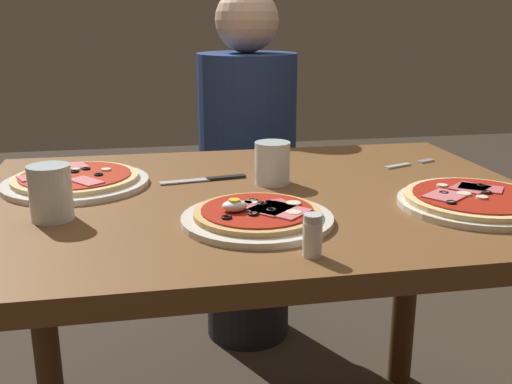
{
  "coord_description": "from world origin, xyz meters",
  "views": [
    {
      "loc": [
        -0.22,
        -1.16,
        1.09
      ],
      "look_at": [
        -0.02,
        -0.09,
        0.77
      ],
      "focal_mm": 41.95,
      "sensor_mm": 36.0,
      "label": 1
    }
  ],
  "objects_px": {
    "pizza_across_left": "(475,201)",
    "pizza_foreground": "(257,216)",
    "pizza_across_right": "(76,180)",
    "fork": "(406,164)",
    "water_glass_far": "(51,196)",
    "salt_shaker": "(312,236)",
    "water_glass_near": "(272,166)",
    "knife": "(209,179)",
    "dining_table": "(258,246)",
    "diner_person": "(247,181)"
  },
  "relations": [
    {
      "from": "dining_table",
      "to": "water_glass_near",
      "type": "bearing_deg",
      "value": 58.31
    },
    {
      "from": "water_glass_near",
      "to": "knife",
      "type": "relative_size",
      "value": 0.47
    },
    {
      "from": "knife",
      "to": "dining_table",
      "type": "bearing_deg",
      "value": -54.33
    },
    {
      "from": "pizza_foreground",
      "to": "knife",
      "type": "relative_size",
      "value": 1.38
    },
    {
      "from": "dining_table",
      "to": "knife",
      "type": "relative_size",
      "value": 5.91
    },
    {
      "from": "water_glass_far",
      "to": "salt_shaker",
      "type": "height_order",
      "value": "water_glass_far"
    },
    {
      "from": "knife",
      "to": "water_glass_far",
      "type": "bearing_deg",
      "value": -145.16
    },
    {
      "from": "water_glass_far",
      "to": "pizza_foreground",
      "type": "bearing_deg",
      "value": -13.33
    },
    {
      "from": "pizza_across_left",
      "to": "knife",
      "type": "distance_m",
      "value": 0.56
    },
    {
      "from": "pizza_across_right",
      "to": "salt_shaker",
      "type": "bearing_deg",
      "value": -50.43
    },
    {
      "from": "knife",
      "to": "diner_person",
      "type": "bearing_deg",
      "value": 72.71
    },
    {
      "from": "dining_table",
      "to": "water_glass_far",
      "type": "xyz_separation_m",
      "value": [
        -0.39,
        -0.09,
        0.16
      ]
    },
    {
      "from": "pizza_foreground",
      "to": "pizza_across_left",
      "type": "height_order",
      "value": "pizza_foreground"
    },
    {
      "from": "dining_table",
      "to": "fork",
      "type": "bearing_deg",
      "value": 22.93
    },
    {
      "from": "water_glass_near",
      "to": "fork",
      "type": "relative_size",
      "value": 0.6
    },
    {
      "from": "pizza_across_left",
      "to": "pizza_foreground",
      "type": "bearing_deg",
      "value": -178.36
    },
    {
      "from": "pizza_across_right",
      "to": "salt_shaker",
      "type": "relative_size",
      "value": 4.62
    },
    {
      "from": "fork",
      "to": "diner_person",
      "type": "distance_m",
      "value": 0.67
    },
    {
      "from": "dining_table",
      "to": "pizza_foreground",
      "type": "height_order",
      "value": "pizza_foreground"
    },
    {
      "from": "water_glass_near",
      "to": "knife",
      "type": "bearing_deg",
      "value": 159.48
    },
    {
      "from": "pizza_foreground",
      "to": "pizza_across_left",
      "type": "bearing_deg",
      "value": 1.64
    },
    {
      "from": "pizza_foreground",
      "to": "diner_person",
      "type": "relative_size",
      "value": 0.23
    },
    {
      "from": "dining_table",
      "to": "diner_person",
      "type": "xyz_separation_m",
      "value": [
        0.11,
        0.74,
        -0.06
      ]
    },
    {
      "from": "pizza_foreground",
      "to": "fork",
      "type": "bearing_deg",
      "value": 38.35
    },
    {
      "from": "pizza_foreground",
      "to": "salt_shaker",
      "type": "distance_m",
      "value": 0.18
    },
    {
      "from": "dining_table",
      "to": "pizza_across_left",
      "type": "relative_size",
      "value": 3.93
    },
    {
      "from": "pizza_foreground",
      "to": "diner_person",
      "type": "distance_m",
      "value": 0.95
    },
    {
      "from": "pizza_foreground",
      "to": "diner_person",
      "type": "height_order",
      "value": "diner_person"
    },
    {
      "from": "water_glass_near",
      "to": "fork",
      "type": "height_order",
      "value": "water_glass_near"
    },
    {
      "from": "pizza_across_left",
      "to": "diner_person",
      "type": "relative_size",
      "value": 0.25
    },
    {
      "from": "water_glass_far",
      "to": "salt_shaker",
      "type": "distance_m",
      "value": 0.48
    },
    {
      "from": "pizza_across_left",
      "to": "water_glass_near",
      "type": "xyz_separation_m",
      "value": [
        -0.35,
        0.24,
        0.03
      ]
    },
    {
      "from": "pizza_across_left",
      "to": "salt_shaker",
      "type": "distance_m",
      "value": 0.42
    },
    {
      "from": "dining_table",
      "to": "water_glass_near",
      "type": "distance_m",
      "value": 0.18
    },
    {
      "from": "pizza_across_left",
      "to": "water_glass_far",
      "type": "height_order",
      "value": "water_glass_far"
    },
    {
      "from": "dining_table",
      "to": "diner_person",
      "type": "bearing_deg",
      "value": 81.93
    },
    {
      "from": "pizza_across_right",
      "to": "fork",
      "type": "bearing_deg",
      "value": 2.76
    },
    {
      "from": "pizza_foreground",
      "to": "pizza_across_right",
      "type": "height_order",
      "value": "pizza_foreground"
    },
    {
      "from": "salt_shaker",
      "to": "dining_table",
      "type": "bearing_deg",
      "value": 92.88
    },
    {
      "from": "water_glass_near",
      "to": "knife",
      "type": "distance_m",
      "value": 0.15
    },
    {
      "from": "water_glass_far",
      "to": "knife",
      "type": "relative_size",
      "value": 0.51
    },
    {
      "from": "pizza_across_right",
      "to": "fork",
      "type": "relative_size",
      "value": 2.04
    },
    {
      "from": "fork",
      "to": "diner_person",
      "type": "xyz_separation_m",
      "value": [
        -0.3,
        0.57,
        -0.18
      ]
    },
    {
      "from": "salt_shaker",
      "to": "water_glass_near",
      "type": "bearing_deg",
      "value": 86.22
    },
    {
      "from": "dining_table",
      "to": "pizza_across_left",
      "type": "bearing_deg",
      "value": -22.68
    },
    {
      "from": "water_glass_far",
      "to": "salt_shaker",
      "type": "relative_size",
      "value": 1.49
    },
    {
      "from": "dining_table",
      "to": "pizza_across_left",
      "type": "height_order",
      "value": "pizza_across_left"
    },
    {
      "from": "fork",
      "to": "salt_shaker",
      "type": "xyz_separation_m",
      "value": [
        -0.38,
        -0.51,
        0.03
      ]
    },
    {
      "from": "pizza_foreground",
      "to": "water_glass_far",
      "type": "height_order",
      "value": "water_glass_far"
    },
    {
      "from": "pizza_across_right",
      "to": "water_glass_near",
      "type": "bearing_deg",
      "value": -8.11
    }
  ]
}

